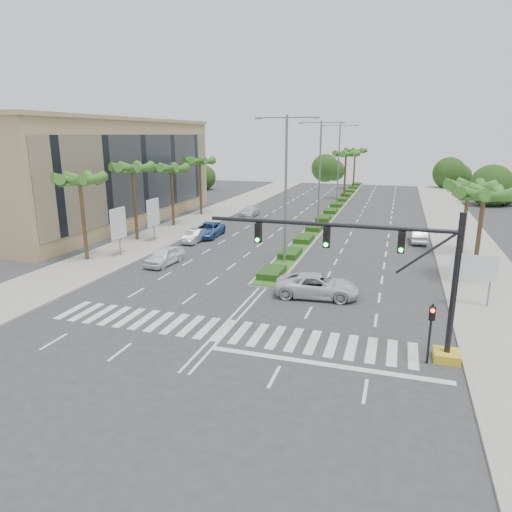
{
  "coord_description": "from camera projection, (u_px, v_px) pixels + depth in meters",
  "views": [
    {
      "loc": [
        8.72,
        -21.77,
        10.53
      ],
      "look_at": [
        0.28,
        5.12,
        3.0
      ],
      "focal_mm": 32.0,
      "sensor_mm": 36.0,
      "label": 1
    }
  ],
  "objects": [
    {
      "name": "ground",
      "position": [
        224.0,
        330.0,
        25.31
      ],
      "size": [
        160.0,
        160.0,
        0.0
      ],
      "primitive_type": "plane",
      "color": "#333335",
      "rests_on": "ground"
    },
    {
      "name": "footpath_right",
      "position": [
        472.0,
        260.0,
        39.33
      ],
      "size": [
        6.0,
        120.0,
        0.15
      ],
      "primitive_type": "cube",
      "color": "gray",
      "rests_on": "ground"
    },
    {
      "name": "footpath_left",
      "position": [
        158.0,
        237.0,
        48.13
      ],
      "size": [
        6.0,
        120.0,
        0.15
      ],
      "primitive_type": "cube",
      "color": "gray",
      "rests_on": "ground"
    },
    {
      "name": "median",
      "position": [
        336.0,
        208.0,
        66.77
      ],
      "size": [
        2.2,
        75.0,
        0.2
      ],
      "primitive_type": "cube",
      "color": "gray",
      "rests_on": "ground"
    },
    {
      "name": "median_grass",
      "position": [
        336.0,
        207.0,
        66.74
      ],
      "size": [
        1.8,
        75.0,
        0.04
      ],
      "primitive_type": "cube",
      "color": "#2D6221",
      "rests_on": "median"
    },
    {
      "name": "building",
      "position": [
        101.0,
        173.0,
        55.25
      ],
      "size": [
        12.0,
        36.0,
        12.0
      ],
      "primitive_type": "cube",
      "color": "tan",
      "rests_on": "ground"
    },
    {
      "name": "signal_gantry",
      "position": [
        404.0,
        288.0,
        21.74
      ],
      "size": [
        12.6,
        1.2,
        7.2
      ],
      "color": "gold",
      "rests_on": "ground"
    },
    {
      "name": "pedestrian_signal",
      "position": [
        431.0,
        324.0,
        21.1
      ],
      "size": [
        0.28,
        0.36,
        3.0
      ],
      "color": "black",
      "rests_on": "ground"
    },
    {
      "name": "direction_sign",
      "position": [
        474.0,
        270.0,
        28.14
      ],
      "size": [
        2.7,
        0.11,
        3.4
      ],
      "color": "slate",
      "rests_on": "ground"
    },
    {
      "name": "billboard_near",
      "position": [
        118.0,
        224.0,
        39.8
      ],
      "size": [
        0.18,
        2.1,
        4.35
      ],
      "color": "slate",
      "rests_on": "ground"
    },
    {
      "name": "billboard_far",
      "position": [
        153.0,
        213.0,
        45.33
      ],
      "size": [
        0.18,
        2.1,
        4.35
      ],
      "color": "slate",
      "rests_on": "ground"
    },
    {
      "name": "palm_left_near",
      "position": [
        80.0,
        183.0,
        37.58
      ],
      "size": [
        4.57,
        4.68,
        7.55
      ],
      "color": "brown",
      "rests_on": "ground"
    },
    {
      "name": "palm_left_mid",
      "position": [
        133.0,
        171.0,
        44.85
      ],
      "size": [
        4.57,
        4.68,
        7.95
      ],
      "color": "brown",
      "rests_on": "ground"
    },
    {
      "name": "palm_left_far",
      "position": [
        171.0,
        171.0,
        52.37
      ],
      "size": [
        4.57,
        4.68,
        7.35
      ],
      "color": "brown",
      "rests_on": "ground"
    },
    {
      "name": "palm_left_end",
      "position": [
        200.0,
        163.0,
        59.65
      ],
      "size": [
        4.57,
        4.68,
        7.75
      ],
      "color": "brown",
      "rests_on": "ground"
    },
    {
      "name": "palm_right_near",
      "position": [
        484.0,
        197.0,
        32.42
      ],
      "size": [
        4.57,
        4.68,
        7.05
      ],
      "color": "brown",
      "rests_on": "ground"
    },
    {
      "name": "palm_right_far",
      "position": [
        469.0,
        189.0,
        39.87
      ],
      "size": [
        4.57,
        4.68,
        6.75
      ],
      "color": "brown",
      "rests_on": "ground"
    },
    {
      "name": "palm_median_a",
      "position": [
        346.0,
        156.0,
        74.16
      ],
      "size": [
        4.57,
        4.68,
        8.05
      ],
      "color": "brown",
      "rests_on": "ground"
    },
    {
      "name": "palm_median_b",
      "position": [
        355.0,
        152.0,
        87.98
      ],
      "size": [
        4.57,
        4.68,
        8.05
      ],
      "color": "brown",
      "rests_on": "ground"
    },
    {
      "name": "streetlight_near",
      "position": [
        286.0,
        182.0,
        36.46
      ],
      "size": [
        5.1,
        0.25,
        12.0
      ],
      "color": "slate",
      "rests_on": "ground"
    },
    {
      "name": "streetlight_mid",
      "position": [
        320.0,
        169.0,
        51.21
      ],
      "size": [
        5.1,
        0.25,
        12.0
      ],
      "color": "slate",
      "rests_on": "ground"
    },
    {
      "name": "streetlight_far",
      "position": [
        339.0,
        161.0,
        65.96
      ],
      "size": [
        5.1,
        0.25,
        12.0
      ],
      "color": "slate",
      "rests_on": "ground"
    },
    {
      "name": "car_parked_a",
      "position": [
        164.0,
        256.0,
        37.98
      ],
      "size": [
        2.1,
        4.45,
        1.47
      ],
      "primitive_type": "imported",
      "rotation": [
        0.0,
        0.0,
        -0.09
      ],
      "color": "white",
      "rests_on": "ground"
    },
    {
      "name": "car_parked_b",
      "position": [
        195.0,
        236.0,
        45.9
      ],
      "size": [
        1.42,
        3.9,
        1.28
      ],
      "primitive_type": "imported",
      "rotation": [
        0.0,
        0.0,
        -0.02
      ],
      "color": "silver",
      "rests_on": "ground"
    },
    {
      "name": "car_parked_c",
      "position": [
        208.0,
        230.0,
        48.34
      ],
      "size": [
        2.77,
        5.47,
        1.48
      ],
      "primitive_type": "imported",
      "rotation": [
        0.0,
        0.0,
        0.06
      ],
      "color": "#325898",
      "rests_on": "ground"
    },
    {
      "name": "car_parked_d",
      "position": [
        250.0,
        212.0,
        60.41
      ],
      "size": [
        1.88,
        4.42,
        1.27
      ],
      "primitive_type": "imported",
      "rotation": [
        0.0,
        0.0,
        -0.02
      ],
      "color": "silver",
      "rests_on": "ground"
    },
    {
      "name": "car_crossing",
      "position": [
        317.0,
        286.0,
        30.38
      ],
      "size": [
        5.75,
        3.05,
        1.54
      ],
      "primitive_type": "imported",
      "rotation": [
        0.0,
        0.0,
        1.66
      ],
      "color": "silver",
      "rests_on": "ground"
    },
    {
      "name": "car_right",
      "position": [
        418.0,
        236.0,
        45.71
      ],
      "size": [
        1.69,
        4.34,
        1.41
      ],
      "primitive_type": "imported",
      "rotation": [
        0.0,
        0.0,
        3.19
      ],
      "color": "silver",
      "rests_on": "ground"
    }
  ]
}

